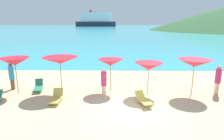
# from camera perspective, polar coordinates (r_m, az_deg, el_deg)

# --- Properties ---
(ground_plane) EXTENTS (50.00, 100.00, 0.30)m
(ground_plane) POSITION_cam_1_polar(r_m,az_deg,el_deg) (20.25, 3.42, 0.16)
(ground_plane) COLOR beige
(ocean_water) EXTENTS (650.00, 440.00, 0.02)m
(ocean_water) POSITION_cam_1_polar(r_m,az_deg,el_deg) (238.66, 1.21, 12.49)
(ocean_water) COLOR #38B7CC
(ocean_water) RESTS_ON ground_plane
(umbrella_1) EXTENTS (2.02, 2.02, 2.38)m
(umbrella_1) POSITION_cam_1_polar(r_m,az_deg,el_deg) (13.99, -26.48, 2.18)
(umbrella_1) COLOR #9E7F59
(umbrella_1) RESTS_ON ground_plane
(umbrella_2) EXTENTS (2.43, 2.43, 2.41)m
(umbrella_2) POSITION_cam_1_polar(r_m,az_deg,el_deg) (13.11, -14.91, 2.72)
(umbrella_2) COLOR #9E7F59
(umbrella_2) RESTS_ON ground_plane
(umbrella_3) EXTENTS (1.73, 1.73, 2.19)m
(umbrella_3) POSITION_cam_1_polar(r_m,az_deg,el_deg) (13.11, -0.49, 2.23)
(umbrella_3) COLOR #9E7F59
(umbrella_3) RESTS_ON ground_plane
(umbrella_4) EXTENTS (1.92, 1.92, 2.09)m
(umbrella_4) POSITION_cam_1_polar(r_m,az_deg,el_deg) (12.75, 10.64, 1.10)
(umbrella_4) COLOR #9E7F59
(umbrella_4) RESTS_ON ground_plane
(umbrella_5) EXTENTS (2.26, 2.26, 2.33)m
(umbrella_5) POSITION_cam_1_polar(r_m,az_deg,el_deg) (13.35, 22.88, 1.87)
(umbrella_5) COLOR #9E7F59
(umbrella_5) RESTS_ON ground_plane
(lounge_chair_2) EXTENTS (0.63, 1.43, 0.66)m
(lounge_chair_2) POSITION_cam_1_polar(r_m,az_deg,el_deg) (12.09, -16.01, -7.69)
(lounge_chair_2) COLOR #D8BF4C
(lounge_chair_2) RESTS_ON ground_plane
(lounge_chair_4) EXTENTS (0.97, 1.48, 0.64)m
(lounge_chair_4) POSITION_cam_1_polar(r_m,az_deg,el_deg) (11.38, 9.09, -8.43)
(lounge_chair_4) COLOR #D8BF4C
(lounge_chair_4) RESTS_ON ground_plane
(lounge_chair_5) EXTENTS (0.86, 1.44, 0.69)m
(lounge_chair_5) POSITION_cam_1_polar(r_m,az_deg,el_deg) (14.41, -20.63, -4.50)
(lounge_chair_5) COLOR #268C66
(lounge_chair_5) RESTS_ON ground_plane
(beachgoer_0) EXTENTS (0.36, 0.36, 1.89)m
(beachgoer_0) POSITION_cam_1_polar(r_m,az_deg,el_deg) (15.18, -27.20, -1.44)
(beachgoer_0) COLOR brown
(beachgoer_0) RESTS_ON ground_plane
(beachgoer_2) EXTENTS (0.35, 0.35, 1.80)m
(beachgoer_2) POSITION_cam_1_polar(r_m,az_deg,el_deg) (12.30, -2.41, -3.40)
(beachgoer_2) COLOR beige
(beachgoer_2) RESTS_ON ground_plane
(beachgoer_3) EXTENTS (0.36, 0.36, 1.92)m
(beachgoer_3) POSITION_cam_1_polar(r_m,az_deg,el_deg) (14.42, 28.48, -2.26)
(beachgoer_3) COLOR beige
(beachgoer_3) RESTS_ON ground_plane
(cruise_ship) EXTENTS (52.88, 11.76, 20.93)m
(cruise_ship) POSITION_cam_1_polar(r_m,az_deg,el_deg) (267.03, -4.74, 14.28)
(cruise_ship) COLOR #262D47
(cruise_ship) RESTS_ON ocean_water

